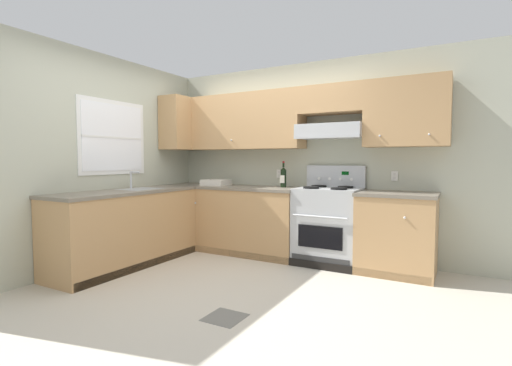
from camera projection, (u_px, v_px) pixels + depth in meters
name	position (u px, v px, depth m)	size (l,w,h in m)	color
ground_plane	(211.00, 281.00, 3.92)	(7.04, 7.04, 0.00)	beige
floor_accent_tile	(225.00, 317.00, 3.02)	(0.30, 0.30, 0.01)	slate
wall_back	(303.00, 144.00, 4.97)	(4.68, 0.57, 2.55)	#B7BAA3
wall_left	(120.00, 154.00, 4.81)	(0.47, 4.00, 2.55)	#B7BAA3
counter_back_run	(273.00, 222.00, 4.93)	(3.60, 0.65, 0.91)	tan
counter_left_run	(127.00, 228.00, 4.50)	(0.63, 1.91, 1.13)	tan
stove	(328.00, 225.00, 4.58)	(0.76, 0.62, 1.20)	#B7BABC
wine_bottle	(283.00, 177.00, 4.93)	(0.08, 0.08, 0.34)	black
bowl	(216.00, 183.00, 5.31)	(0.36, 0.28, 0.08)	beige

